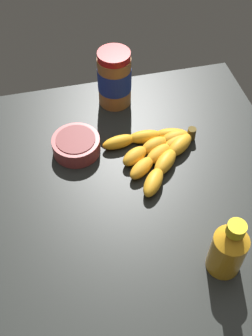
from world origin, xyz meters
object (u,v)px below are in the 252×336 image
banana_bunch (158,151)px  small_bowl (76,145)px  peanut_butter_jar (116,78)px  honey_bottle (228,249)px

banana_bunch → small_bowl: (-5.66, -17.80, 0.42)cm
peanut_butter_jar → honey_bottle: size_ratio=1.05×
small_bowl → peanut_butter_jar: bearing=139.6°
peanut_butter_jar → small_bowl: (14.88, -12.65, -5.21)cm
banana_bunch → small_bowl: bearing=-107.6°
peanut_butter_jar → honey_bottle: (49.70, 9.54, -0.99)cm
honey_bottle → small_bowl: size_ratio=1.28×
honey_bottle → peanut_butter_jar: bearing=-169.1°
peanut_butter_jar → honey_bottle: 50.62cm
honey_bottle → small_bowl: honey_bottle is taller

